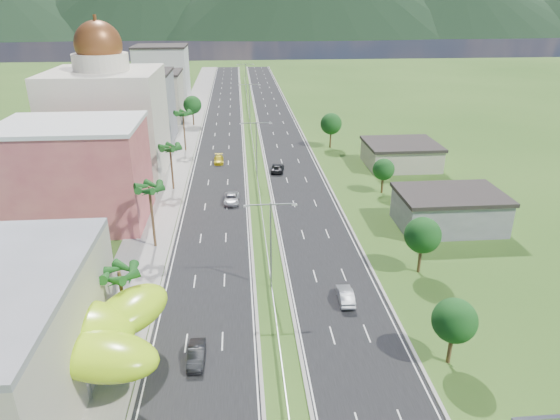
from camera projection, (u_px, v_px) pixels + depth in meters
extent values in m
plane|color=#2D5119|center=(278.00, 338.00, 51.24)|extent=(500.00, 500.00, 0.00)
cube|color=black|center=(223.00, 129.00, 133.15)|extent=(11.00, 260.00, 0.04)
cube|color=black|center=(279.00, 128.00, 134.33)|extent=(11.00, 260.00, 0.04)
cube|color=gray|center=(187.00, 130.00, 132.40)|extent=(7.00, 260.00, 0.12)
cube|color=gray|center=(253.00, 144.00, 117.00)|extent=(0.08, 216.00, 0.28)
cube|color=gray|center=(245.00, 80.00, 210.62)|extent=(0.10, 0.12, 0.70)
cylinder|color=gray|center=(271.00, 246.00, 58.25)|extent=(0.20, 0.20, 11.00)
cube|color=gray|center=(258.00, 205.00, 56.06)|extent=(2.88, 0.12, 0.12)
cube|color=gray|center=(283.00, 204.00, 56.29)|extent=(2.88, 0.12, 0.12)
cube|color=silver|center=(246.00, 206.00, 56.00)|extent=(0.60, 0.25, 0.18)
cube|color=silver|center=(294.00, 205.00, 56.43)|extent=(0.60, 0.25, 0.18)
cylinder|color=gray|center=(257.00, 150.00, 94.92)|extent=(0.20, 0.20, 11.00)
cube|color=gray|center=(248.00, 123.00, 92.73)|extent=(2.88, 0.12, 0.12)
cube|color=gray|center=(264.00, 123.00, 92.96)|extent=(2.88, 0.12, 0.12)
cube|color=silver|center=(241.00, 124.00, 92.67)|extent=(0.60, 0.25, 0.18)
cube|color=silver|center=(271.00, 123.00, 93.10)|extent=(0.60, 0.25, 0.18)
cylinder|color=gray|center=(250.00, 104.00, 136.18)|extent=(0.20, 0.20, 11.00)
cube|color=gray|center=(244.00, 85.00, 133.99)|extent=(2.88, 0.12, 0.12)
cube|color=gray|center=(255.00, 84.00, 134.21)|extent=(2.88, 0.12, 0.12)
cube|color=silver|center=(239.00, 85.00, 133.93)|extent=(0.60, 0.25, 0.18)
cube|color=silver|center=(259.00, 85.00, 134.35)|extent=(0.60, 0.25, 0.18)
cylinder|color=gray|center=(246.00, 80.00, 177.43)|extent=(0.20, 0.20, 11.00)
cube|color=gray|center=(241.00, 64.00, 175.24)|extent=(2.88, 0.12, 0.12)
cube|color=gray|center=(250.00, 64.00, 175.47)|extent=(2.88, 0.12, 0.12)
cube|color=silver|center=(238.00, 65.00, 175.18)|extent=(0.60, 0.25, 0.18)
cube|color=silver|center=(253.00, 64.00, 175.61)|extent=(0.60, 0.25, 0.18)
cylinder|color=gray|center=(25.00, 348.00, 46.75)|extent=(0.50, 0.50, 4.00)
cylinder|color=gray|center=(87.00, 381.00, 42.71)|extent=(0.50, 0.50, 4.00)
cylinder|color=gray|center=(25.00, 411.00, 39.65)|extent=(0.50, 0.50, 4.00)
cylinder|color=gray|center=(123.00, 343.00, 47.45)|extent=(0.50, 0.50, 4.00)
cube|color=#B44A50|center=(77.00, 175.00, 75.45)|extent=(20.00, 15.00, 15.00)
cube|color=beige|center=(109.00, 124.00, 95.56)|extent=(20.00, 20.00, 20.00)
cylinder|color=beige|center=(101.00, 62.00, 91.05)|extent=(10.00, 10.00, 3.00)
sphere|color=brown|center=(98.00, 45.00, 89.88)|extent=(8.40, 8.40, 8.40)
cube|color=slate|center=(138.00, 108.00, 119.34)|extent=(16.00, 15.00, 16.00)
cube|color=#B2AB92|center=(153.00, 97.00, 140.09)|extent=(16.00, 15.00, 13.00)
cube|color=silver|center=(163.00, 77.00, 160.20)|extent=(16.00, 15.00, 18.00)
cube|color=slate|center=(449.00, 211.00, 75.37)|extent=(15.00, 10.00, 5.00)
cube|color=#B2AB92|center=(401.00, 156.00, 103.14)|extent=(14.00, 12.00, 4.40)
cylinder|color=#47301C|center=(124.00, 304.00, 50.39)|extent=(0.36, 0.36, 7.50)
cylinder|color=#47301C|center=(152.00, 217.00, 68.44)|extent=(0.36, 0.36, 9.00)
cylinder|color=#47301C|center=(172.00, 168.00, 89.72)|extent=(0.36, 0.36, 8.00)
cylinder|color=#47301C|center=(184.00, 132.00, 112.48)|extent=(0.36, 0.36, 8.80)
cylinder|color=#47301C|center=(193.00, 116.00, 136.16)|extent=(0.40, 0.40, 4.90)
sphere|color=#174C18|center=(192.00, 105.00, 134.93)|extent=(4.90, 4.90, 4.90)
cylinder|color=#47301C|center=(451.00, 344.00, 47.09)|extent=(0.40, 0.40, 4.20)
sphere|color=#174C18|center=(455.00, 321.00, 46.03)|extent=(4.20, 4.20, 4.20)
cylinder|color=#47301C|center=(420.00, 256.00, 62.84)|extent=(0.40, 0.40, 4.55)
sphere|color=#174C18|center=(423.00, 235.00, 61.69)|extent=(4.55, 4.55, 4.55)
cylinder|color=#47301C|center=(382.00, 183.00, 88.88)|extent=(0.40, 0.40, 3.85)
sphere|color=#174C18|center=(384.00, 169.00, 87.91)|extent=(3.85, 3.85, 3.85)
cylinder|color=#47301C|center=(331.00, 137.00, 115.86)|extent=(0.40, 0.40, 4.90)
sphere|color=#174C18|center=(331.00, 124.00, 114.63)|extent=(4.90, 4.90, 4.90)
imported|color=black|center=(196.00, 355.00, 47.73)|extent=(1.63, 4.49, 1.47)
imported|color=#9EA0A5|center=(231.00, 199.00, 84.86)|extent=(2.66, 5.45, 1.49)
imported|color=gold|center=(219.00, 159.00, 105.52)|extent=(2.09, 4.95, 1.43)
imported|color=#9FA2A7|center=(345.00, 295.00, 57.22)|extent=(1.84, 4.74, 1.54)
imported|color=black|center=(277.00, 168.00, 100.19)|extent=(3.19, 5.51, 1.44)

